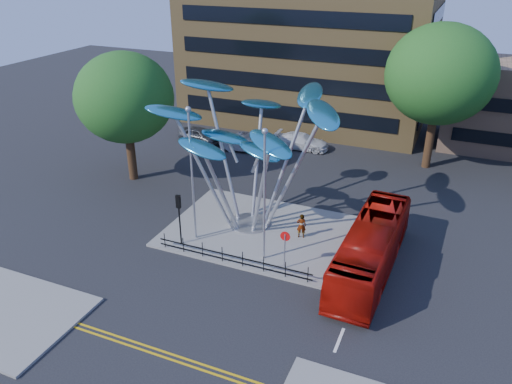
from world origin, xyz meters
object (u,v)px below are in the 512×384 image
at_px(tree_right, 440,75).
at_px(street_lamp_left, 191,164).
at_px(traffic_light_island, 179,209).
at_px(no_entry_sign_island, 285,244).
at_px(pedestrian, 301,226).
at_px(leaf_sculpture, 249,129).
at_px(tree_left, 125,98).
at_px(parked_car_left, 200,135).
at_px(red_bus, 371,248).
at_px(parked_car_mid, 247,143).
at_px(street_lamp_right, 264,185).
at_px(parked_car_right, 302,141).

relative_size(tree_right, street_lamp_left, 1.38).
bearing_deg(traffic_light_island, no_entry_sign_island, 0.13).
xyz_separation_m(traffic_light_island, pedestrian, (6.80, 3.74, -1.62)).
height_order(leaf_sculpture, no_entry_sign_island, leaf_sculpture).
xyz_separation_m(tree_left, no_entry_sign_island, (16.00, -7.48, -4.98)).
bearing_deg(tree_left, parked_car_left, 84.19).
bearing_deg(no_entry_sign_island, tree_right, 72.88).
xyz_separation_m(tree_right, red_bus, (-1.40, -17.58, -6.51)).
bearing_deg(no_entry_sign_island, leaf_sculpture, 134.33).
distance_m(street_lamp_left, parked_car_mid, 16.80).
relative_size(street_lamp_left, parked_car_mid, 1.87).
bearing_deg(pedestrian, street_lamp_left, 4.58).
distance_m(red_bus, pedestrian, 5.16).
xyz_separation_m(red_bus, pedestrian, (-4.80, 1.81, -0.53)).
xyz_separation_m(tree_right, tree_left, (-22.00, -12.00, -1.24)).
bearing_deg(street_lamp_left, no_entry_sign_island, -8.61).
distance_m(street_lamp_right, red_bus, 7.21).
bearing_deg(tree_left, red_bus, -15.15).
distance_m(red_bus, parked_car_mid, 20.76).
bearing_deg(traffic_light_island, tree_right, 56.31).
bearing_deg(tree_left, street_lamp_left, -34.38).
xyz_separation_m(no_entry_sign_island, red_bus, (4.60, 1.91, -0.29)).
height_order(street_lamp_left, red_bus, street_lamp_left).
relative_size(traffic_light_island, no_entry_sign_island, 1.40).
relative_size(traffic_light_island, parked_car_left, 0.76).
distance_m(tree_left, leaf_sculpture, 12.38).
distance_m(tree_left, street_lamp_left, 11.60).
bearing_deg(street_lamp_left, traffic_light_island, -116.57).
relative_size(tree_right, parked_car_left, 2.70).
relative_size(tree_right, red_bus, 1.11).
bearing_deg(leaf_sculpture, tree_right, 56.69).
distance_m(leaf_sculpture, parked_car_right, 16.50).
height_order(street_lamp_right, parked_car_right, street_lamp_right).
height_order(pedestrian, parked_car_mid, pedestrian).
xyz_separation_m(street_lamp_right, pedestrian, (1.30, 3.24, -4.10)).
bearing_deg(pedestrian, tree_right, -130.40).
height_order(traffic_light_island, parked_car_right, traffic_light_island).
height_order(street_lamp_left, street_lamp_right, street_lamp_left).
distance_m(street_lamp_left, pedestrian, 8.13).
distance_m(no_entry_sign_island, parked_car_mid, 19.50).
relative_size(tree_left, red_bus, 0.94).
bearing_deg(red_bus, no_entry_sign_island, -155.58).
bearing_deg(red_bus, tree_right, 87.33).
height_order(red_bus, parked_car_left, red_bus).
bearing_deg(pedestrian, traffic_light_island, 9.89).
relative_size(tree_right, parked_car_right, 2.38).
distance_m(no_entry_sign_island, red_bus, 4.99).
relative_size(tree_left, leaf_sculpture, 0.81).
distance_m(traffic_light_island, red_bus, 11.81).
distance_m(street_lamp_left, no_entry_sign_island, 7.47).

